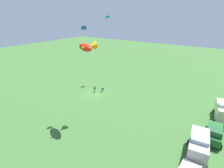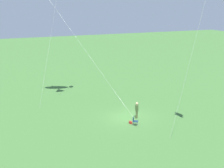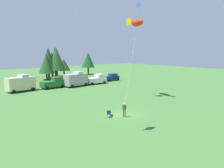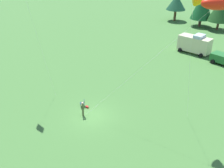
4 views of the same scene
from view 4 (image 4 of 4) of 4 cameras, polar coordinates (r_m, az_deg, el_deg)
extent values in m
plane|color=#3E6E32|center=(28.83, -4.41, -6.97)|extent=(160.00, 160.00, 0.00)
cylinder|color=#4C532F|center=(28.66, -6.37, -6.28)|extent=(0.14, 0.14, 0.85)
cylinder|color=#4C532F|center=(28.84, -6.28, -6.03)|extent=(0.14, 0.14, 0.85)
cylinder|color=#3F552D|center=(28.35, -6.40, -4.92)|extent=(0.48, 0.48, 0.62)
sphere|color=tan|center=(28.10, -6.45, -4.14)|extent=(0.24, 0.24, 0.24)
cylinder|color=#3F552D|center=(28.18, -6.61, -5.08)|extent=(0.15, 0.15, 0.55)
cylinder|color=#3F552D|center=(28.51, -6.44, -4.65)|extent=(0.14, 0.14, 0.55)
cube|color=#132D46|center=(30.36, -6.48, -4.16)|extent=(0.67, 0.67, 0.04)
cube|color=#132D46|center=(30.24, -6.09, -3.83)|extent=(0.41, 0.32, 0.40)
cylinder|color=#A5A8AD|center=(30.30, -6.87, -4.72)|extent=(0.03, 0.03, 0.42)
cylinder|color=#A5A8AD|center=(30.66, -6.84, -4.30)|extent=(0.03, 0.03, 0.42)
cylinder|color=#A5A8AD|center=(30.28, -6.08, -4.70)|extent=(0.03, 0.03, 0.42)
cylinder|color=#A5A8AD|center=(30.63, -6.05, -4.28)|extent=(0.03, 0.03, 0.42)
cube|color=#A7231D|center=(30.19, -5.45, -5.00)|extent=(0.35, 0.26, 0.22)
cube|color=beige|center=(47.35, 17.52, 8.32)|extent=(5.66, 2.94, 2.50)
cube|color=silver|center=(46.65, 18.50, 9.84)|extent=(1.67, 2.20, 0.50)
cylinder|color=black|center=(48.09, 20.01, 6.62)|extent=(0.70, 0.31, 0.68)
cylinder|color=black|center=(46.01, 18.79, 5.89)|extent=(0.70, 0.31, 0.68)
cylinder|color=black|center=(49.54, 15.92, 7.85)|extent=(0.70, 0.31, 0.68)
cylinder|color=black|center=(47.53, 14.57, 7.18)|extent=(0.70, 0.31, 0.68)
cylinder|color=black|center=(45.96, 22.37, 5.23)|extent=(0.69, 0.24, 0.68)
cylinder|color=black|center=(44.12, 21.04, 4.56)|extent=(0.69, 0.24, 0.68)
cylinder|color=#523523|center=(68.12, 13.54, 14.36)|extent=(0.59, 0.59, 2.70)
cone|color=#16432A|center=(67.50, 13.85, 16.92)|extent=(4.66, 4.66, 3.54)
cylinder|color=#53332D|center=(64.77, 18.57, 12.57)|extent=(0.62, 0.62, 1.72)
cone|color=#154E25|center=(63.91, 19.13, 16.09)|extent=(4.75, 4.75, 6.45)
cylinder|color=#503827|center=(63.13, 22.02, 11.74)|extent=(0.49, 0.49, 1.97)
cone|color=#1B441B|center=(62.35, 22.61, 14.87)|extent=(5.04, 5.04, 5.15)
ellipsoid|color=red|center=(22.50, 22.43, 16.07)|extent=(2.45, 3.59, 1.20)
cone|color=#EEA80C|center=(23.24, 19.17, 16.92)|extent=(1.16, 1.19, 1.19)
cylinder|color=silver|center=(24.55, 6.26, 3.31)|extent=(9.61, 6.55, 12.60)
cylinder|color=#4C3823|center=(29.07, -5.77, -6.70)|extent=(0.04, 0.04, 0.01)
cylinder|color=silver|center=(24.87, 16.68, 5.82)|extent=(0.70, 3.38, 15.16)
cylinder|color=#4C3823|center=(29.80, 16.05, -6.84)|extent=(0.04, 0.04, 0.01)
cylinder|color=silver|center=(30.69, -16.33, 11.17)|extent=(2.40, 1.91, 16.35)
cylinder|color=#4C3823|center=(33.22, -12.14, -2.46)|extent=(0.04, 0.04, 0.01)
camera|label=1|loc=(37.90, 66.14, 13.20)|focal=28.00mm
camera|label=2|loc=(54.50, -10.35, 22.53)|focal=50.00mm
camera|label=3|loc=(39.80, -47.12, 6.88)|focal=35.00mm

